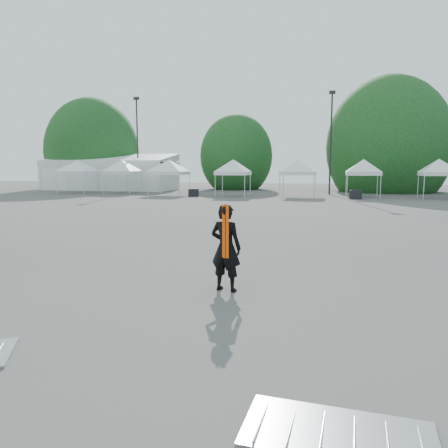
# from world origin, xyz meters

# --- Properties ---
(ground) EXTENTS (120.00, 120.00, 0.00)m
(ground) POSITION_xyz_m (0.00, 0.00, 0.00)
(ground) COLOR #474442
(ground) RESTS_ON ground
(marquee) EXTENTS (15.00, 6.25, 4.23)m
(marquee) POSITION_xyz_m (-22.00, 35.00, 1.97)
(marquee) COLOR white
(marquee) RESTS_ON ground
(light_pole_west) EXTENTS (0.60, 0.25, 10.30)m
(light_pole_west) POSITION_xyz_m (-18.00, 34.00, 5.77)
(light_pole_west) COLOR black
(light_pole_west) RESTS_ON ground
(light_pole_east) EXTENTS (0.60, 0.25, 9.80)m
(light_pole_east) POSITION_xyz_m (3.00, 32.00, 5.52)
(light_pole_east) COLOR black
(light_pole_east) RESTS_ON ground
(tree_far_w) EXTENTS (4.80, 4.80, 7.30)m
(tree_far_w) POSITION_xyz_m (-26.00, 38.00, 4.54)
(tree_far_w) COLOR #382314
(tree_far_w) RESTS_ON ground
(tree_mid_w) EXTENTS (4.16, 4.16, 6.33)m
(tree_mid_w) POSITION_xyz_m (-8.00, 40.00, 3.93)
(tree_mid_w) COLOR #382314
(tree_mid_w) RESTS_ON ground
(tree_mid_e) EXTENTS (5.12, 5.12, 7.79)m
(tree_mid_e) POSITION_xyz_m (9.00, 39.00, 4.84)
(tree_mid_e) COLOR #382314
(tree_mid_e) RESTS_ON ground
(tent_a) EXTENTS (4.56, 4.56, 3.88)m
(tent_a) POSITION_xyz_m (-22.10, 28.45, 3.06)
(tent_a) COLOR silver
(tent_a) RESTS_ON ground
(tent_b) EXTENTS (4.28, 4.28, 3.88)m
(tent_b) POSITION_xyz_m (-17.32, 28.89, 3.06)
(tent_b) COLOR silver
(tent_b) RESTS_ON ground
(tent_c) EXTENTS (4.59, 4.59, 3.88)m
(tent_c) POSITION_xyz_m (-11.90, 27.70, 3.06)
(tent_c) COLOR silver
(tent_c) RESTS_ON ground
(tent_d) EXTENTS (4.05, 4.05, 3.88)m
(tent_d) POSITION_xyz_m (-5.50, 27.18, 3.06)
(tent_d) COLOR silver
(tent_d) RESTS_ON ground
(tent_e) EXTENTS (4.41, 4.41, 3.88)m
(tent_e) POSITION_xyz_m (0.26, 28.11, 3.06)
(tent_e) COLOR silver
(tent_e) RESTS_ON ground
(tent_f) EXTENTS (4.11, 4.11, 3.88)m
(tent_f) POSITION_xyz_m (5.85, 28.50, 3.06)
(tent_f) COLOR silver
(tent_f) RESTS_ON ground
(tent_g) EXTENTS (3.95, 3.95, 3.88)m
(tent_g) POSITION_xyz_m (11.84, 28.24, 3.06)
(tent_g) COLOR silver
(tent_g) RESTS_ON ground
(man) EXTENTS (0.77, 0.59, 1.89)m
(man) POSITION_xyz_m (1.07, -2.71, 0.95)
(man) COLOR black
(man) RESTS_ON ground
(barrier_mid) EXTENTS (1.93, 1.05, 0.06)m
(barrier_mid) POSITION_xyz_m (3.37, -7.47, 0.03)
(barrier_mid) COLOR #A4A7AC
(barrier_mid) RESTS_ON ground
(crate_west) EXTENTS (1.10, 1.00, 0.70)m
(crate_west) POSITION_xyz_m (-8.96, 26.13, 0.35)
(crate_west) COLOR black
(crate_west) RESTS_ON ground
(crate_mid) EXTENTS (1.01, 0.80, 0.76)m
(crate_mid) POSITION_xyz_m (5.17, 26.23, 0.38)
(crate_mid) COLOR black
(crate_mid) RESTS_ON ground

